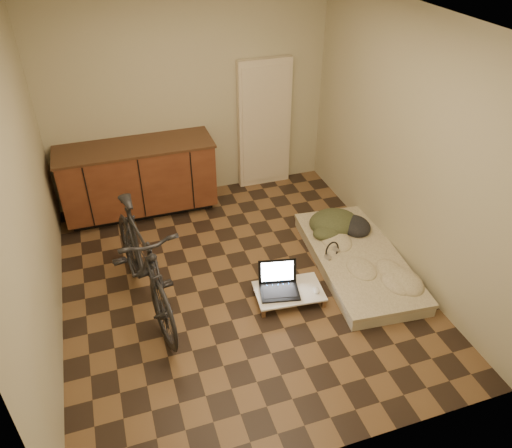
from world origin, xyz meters
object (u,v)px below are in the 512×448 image
object	(u,v)px
bicycle	(142,257)
laptop	(279,285)
lap_desk	(289,291)
futon	(357,260)

from	to	relation	value
bicycle	laptop	world-z (taller)	bicycle
bicycle	lap_desk	bearing A→B (deg)	-23.69
bicycle	lap_desk	size ratio (longest dim) A/B	2.60
lap_desk	laptop	world-z (taller)	laptop
bicycle	laptop	xyz separation A→B (m)	(1.24, -0.31, -0.43)
laptop	lap_desk	bearing A→B (deg)	-16.16
bicycle	futon	distance (m)	2.29
futon	lap_desk	world-z (taller)	futon
bicycle	lap_desk	xyz separation A→B (m)	(1.33, -0.36, -0.50)
futon	laptop	distance (m)	1.01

